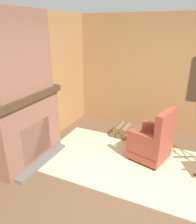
# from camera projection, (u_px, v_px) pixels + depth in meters

# --- Properties ---
(ground_plane) EXTENTS (14.00, 14.00, 0.00)m
(ground_plane) POSITION_uv_depth(u_px,v_px,m) (149.00, 195.00, 3.26)
(ground_plane) COLOR brown
(wood_panel_wall_left) EXTENTS (0.06, 5.33, 2.63)m
(wood_panel_wall_left) POSITION_uv_depth(u_px,v_px,m) (15.00, 91.00, 3.71)
(wood_panel_wall_left) COLOR olive
(wood_panel_wall_left) RESTS_ON ground
(wood_panel_wall_back) EXTENTS (5.33, 0.09, 2.63)m
(wood_panel_wall_back) POSITION_uv_depth(u_px,v_px,m) (179.00, 76.00, 4.79)
(wood_panel_wall_back) COLOR olive
(wood_panel_wall_back) RESTS_ON ground
(fireplace_hearth) EXTENTS (0.54, 1.51, 1.30)m
(fireplace_hearth) POSITION_uv_depth(u_px,v_px,m) (29.00, 129.00, 3.88)
(fireplace_hearth) COLOR brown
(fireplace_hearth) RESTS_ON ground
(chimney_breast) EXTENTS (0.29, 1.24, 1.31)m
(chimney_breast) POSITION_uv_depth(u_px,v_px,m) (19.00, 53.00, 3.40)
(chimney_breast) COLOR brown
(chimney_breast) RESTS_ON fireplace_hearth
(area_rug) EXTENTS (3.40, 1.80, 0.01)m
(area_rug) POSITION_uv_depth(u_px,v_px,m) (133.00, 164.00, 3.97)
(area_rug) COLOR #C6B789
(area_rug) RESTS_ON ground
(armchair) EXTENTS (0.79, 0.78, 1.04)m
(armchair) POSITION_uv_depth(u_px,v_px,m) (153.00, 143.00, 3.97)
(armchair) COLOR brown
(armchair) RESTS_ON ground
(firewood_stack) EXTENTS (0.46, 0.45, 0.27)m
(firewood_stack) POSITION_uv_depth(u_px,v_px,m) (122.00, 131.00, 4.97)
(firewood_stack) COLOR brown
(firewood_stack) RESTS_ON ground
(storage_case) EXTENTS (0.17, 0.27, 0.12)m
(storage_case) POSITION_uv_depth(u_px,v_px,m) (38.00, 84.00, 3.98)
(storage_case) COLOR black
(storage_case) RESTS_ON fireplace_hearth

